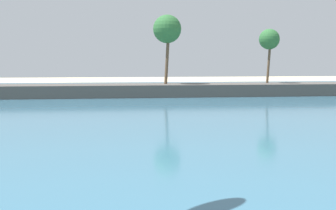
# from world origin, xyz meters

# --- Properties ---
(sea) EXTENTS (220.00, 92.59, 0.06)m
(sea) POSITION_xyz_m (0.00, 53.82, 0.03)
(sea) COLOR #386B84
(sea) RESTS_ON ground
(palm_headland) EXTENTS (114.94, 6.36, 12.57)m
(palm_headland) POSITION_xyz_m (-2.24, 60.13, 2.52)
(palm_headland) COLOR #514C47
(palm_headland) RESTS_ON ground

